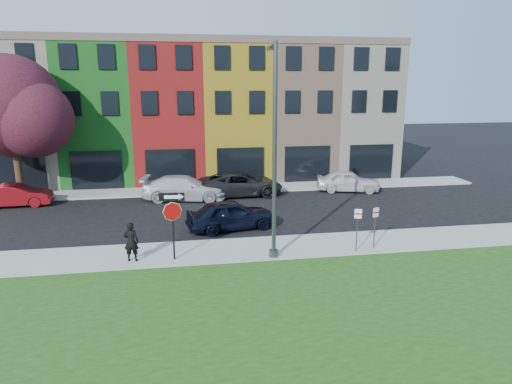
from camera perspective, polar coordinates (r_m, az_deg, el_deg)
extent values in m
plane|color=black|center=(18.27, 4.87, -10.47)|extent=(120.00, 120.00, 0.00)
cube|color=#999691|center=(21.44, 8.11, -6.64)|extent=(40.00, 3.00, 0.12)
cube|color=#999691|center=(32.02, -7.00, 0.25)|extent=(40.00, 2.40, 0.12)
cube|color=beige|center=(38.92, -25.82, 8.76)|extent=(5.00, 10.00, 10.00)
cube|color=#278F28|center=(37.85, -18.46, 9.31)|extent=(5.00, 10.00, 10.00)
cube|color=red|center=(37.41, -10.77, 9.72)|extent=(5.00, 10.00, 10.00)
cube|color=yellow|center=(37.64, -3.03, 9.96)|extent=(5.00, 10.00, 10.00)
cube|color=tan|center=(38.53, 4.49, 10.03)|extent=(5.00, 10.00, 10.00)
cube|color=beige|center=(40.02, 11.57, 9.93)|extent=(5.00, 10.00, 10.00)
cube|color=black|center=(32.86, -6.29, 3.19)|extent=(30.00, 0.12, 2.60)
cylinder|color=black|center=(19.35, -10.32, -4.39)|extent=(0.08, 0.08, 2.82)
cylinder|color=silver|center=(19.12, -10.41, -2.40)|extent=(0.81, 0.13, 0.82)
cylinder|color=#980908|center=(19.10, -10.42, -2.42)|extent=(0.77, 0.11, 0.78)
cube|color=black|center=(18.96, -10.49, -0.60)|extent=(1.05, 0.17, 0.34)
cube|color=silver|center=(18.93, -10.50, -0.62)|extent=(0.66, 0.10, 0.14)
imported|color=black|center=(19.76, -15.34, -6.00)|extent=(0.73, 0.58, 1.69)
imported|color=black|center=(23.48, -3.15, -2.85)|extent=(3.71, 5.31, 1.55)
imported|color=maroon|center=(31.37, -27.87, -0.36)|extent=(2.06, 4.42, 1.39)
imported|color=silver|center=(29.63, -8.95, 0.51)|extent=(3.67, 5.95, 1.55)
imported|color=black|center=(30.38, -1.96, 1.01)|extent=(2.99, 5.79, 1.56)
imported|color=silver|center=(32.14, 11.43, 1.37)|extent=(3.90, 5.18, 1.47)
cylinder|color=#444649|center=(18.64, 2.34, 4.71)|extent=(0.18, 0.18, 8.86)
cylinder|color=#444649|center=(19.77, 2.22, -7.64)|extent=(0.40, 0.40, 0.30)
cylinder|color=#444649|center=(19.46, 2.13, 17.88)|extent=(0.31, 2.00, 0.12)
cube|color=#444649|center=(20.54, 1.79, 17.52)|extent=(0.30, 0.57, 0.16)
cylinder|color=#444649|center=(20.53, 12.51, -4.60)|extent=(0.05, 0.05, 2.02)
cube|color=silver|center=(20.29, 12.65, -2.68)|extent=(0.31, 0.11, 0.42)
cube|color=#980908|center=(20.27, 12.67, -2.69)|extent=(0.31, 0.10, 0.06)
cylinder|color=#444649|center=(21.13, 14.62, -4.29)|extent=(0.05, 0.05, 1.95)
cube|color=silver|center=(20.90, 14.76, -2.49)|extent=(0.31, 0.13, 0.42)
cube|color=#980908|center=(20.88, 14.79, -2.50)|extent=(0.30, 0.12, 0.06)
cylinder|color=#301F10|center=(32.46, -27.57, 2.44)|extent=(0.44, 0.44, 3.73)
sphere|color=black|center=(32.03, -28.37, 9.50)|extent=(6.16, 6.16, 6.16)
sphere|color=black|center=(30.73, -26.01, 8.20)|extent=(4.62, 4.62, 4.62)
sphere|color=black|center=(32.49, -27.72, 11.52)|extent=(3.70, 3.70, 3.70)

